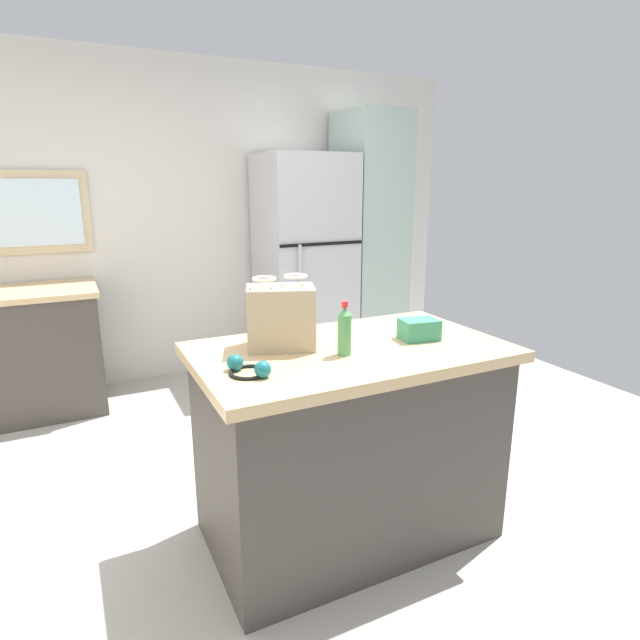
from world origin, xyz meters
TOP-DOWN VIEW (x-y plane):
  - ground at (0.00, 0.00)m, footprint 5.84×5.84m
  - back_wall at (-0.02, 2.31)m, footprint 4.87×0.13m
  - kitchen_island at (0.09, -0.27)m, footprint 1.35×0.80m
  - refrigerator at (0.86, 1.89)m, footprint 0.74×0.70m
  - tall_cabinet at (1.49, 1.90)m, footprint 0.50×0.63m
  - shopping_bag at (-0.19, -0.14)m, footprint 0.34×0.28m
  - small_box at (0.42, -0.31)m, footprint 0.19×0.15m
  - bottle at (0.01, -0.35)m, footprint 0.06×0.06m
  - ear_defenders at (-0.42, -0.39)m, footprint 0.21×0.21m

SIDE VIEW (x-z plane):
  - ground at x=0.00m, z-range 0.00..0.00m
  - kitchen_island at x=0.09m, z-range 0.00..0.93m
  - refrigerator at x=0.86m, z-range 0.00..1.85m
  - ear_defenders at x=-0.42m, z-range 0.92..0.98m
  - small_box at x=0.42m, z-range 0.93..1.02m
  - bottle at x=0.01m, z-range 0.91..1.14m
  - shopping_bag at x=-0.19m, z-range 0.91..1.22m
  - tall_cabinet at x=1.49m, z-range 0.00..2.21m
  - back_wall at x=-0.02m, z-range 0.00..2.59m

